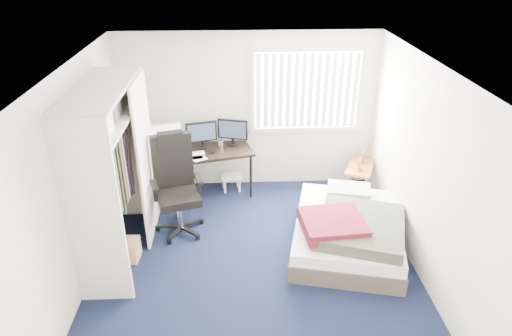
{
  "coord_description": "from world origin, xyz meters",
  "views": [
    {
      "loc": [
        -0.19,
        -4.67,
        3.7
      ],
      "look_at": [
        0.05,
        0.4,
        1.13
      ],
      "focal_mm": 32.0,
      "sensor_mm": 36.0,
      "label": 1
    }
  ],
  "objects_px": {
    "nightstand": "(360,169)",
    "bed": "(348,230)",
    "office_chair": "(177,195)",
    "desk": "(200,149)"
  },
  "relations": [
    {
      "from": "desk",
      "to": "nightstand",
      "type": "height_order",
      "value": "desk"
    },
    {
      "from": "office_chair",
      "to": "nightstand",
      "type": "relative_size",
      "value": 1.68
    },
    {
      "from": "office_chair",
      "to": "bed",
      "type": "height_order",
      "value": "office_chair"
    },
    {
      "from": "bed",
      "to": "office_chair",
      "type": "bearing_deg",
      "value": 166.16
    },
    {
      "from": "desk",
      "to": "bed",
      "type": "relative_size",
      "value": 0.81
    },
    {
      "from": "office_chair",
      "to": "bed",
      "type": "relative_size",
      "value": 0.67
    },
    {
      "from": "desk",
      "to": "nightstand",
      "type": "distance_m",
      "value": 2.53
    },
    {
      "from": "desk",
      "to": "nightstand",
      "type": "relative_size",
      "value": 2.02
    },
    {
      "from": "nightstand",
      "to": "bed",
      "type": "bearing_deg",
      "value": -109.74
    },
    {
      "from": "office_chair",
      "to": "bed",
      "type": "bearing_deg",
      "value": -13.84
    }
  ]
}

